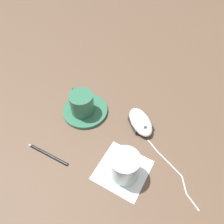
% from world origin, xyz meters
% --- Properties ---
extents(ground_plane, '(3.00, 3.00, 0.00)m').
position_xyz_m(ground_plane, '(0.00, 0.00, 0.00)').
color(ground_plane, brown).
extents(saucer, '(0.15, 0.15, 0.01)m').
position_xyz_m(saucer, '(0.10, -0.07, 0.01)').
color(saucer, '#2D664C').
rests_on(saucer, ground).
extents(coffee_cup, '(0.09, 0.09, 0.07)m').
position_xyz_m(coffee_cup, '(0.10, -0.07, 0.04)').
color(coffee_cup, '#2D664C').
rests_on(coffee_cup, saucer).
extents(computer_mouse, '(0.11, 0.13, 0.03)m').
position_xyz_m(computer_mouse, '(-0.09, -0.05, 0.02)').
color(computer_mouse, silver).
rests_on(computer_mouse, ground).
extents(mouse_cable, '(0.14, 0.18, 0.00)m').
position_xyz_m(mouse_cable, '(-0.19, 0.08, 0.00)').
color(mouse_cable, white).
rests_on(mouse_cable, ground).
extents(napkin_under_glass, '(0.17, 0.17, 0.00)m').
position_xyz_m(napkin_under_glass, '(-0.06, 0.11, 0.00)').
color(napkin_under_glass, white).
rests_on(napkin_under_glass, ground).
extents(drinking_glass, '(0.08, 0.08, 0.08)m').
position_xyz_m(drinking_glass, '(-0.07, 0.11, 0.04)').
color(drinking_glass, silver).
rests_on(drinking_glass, napkin_under_glass).
extents(pen, '(0.14, 0.05, 0.01)m').
position_xyz_m(pen, '(0.16, 0.10, 0.00)').
color(pen, black).
rests_on(pen, ground).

